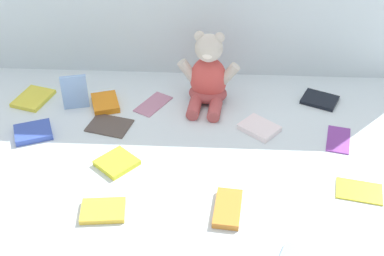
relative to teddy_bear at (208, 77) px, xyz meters
The scene contains 15 objects.
ground_plane 0.22m from the teddy_bear, 106.07° to the right, with size 3.20×3.20×0.00m, color silver.
teddy_bear is the anchor object (origin of this frame).
book_case_1 0.59m from the teddy_bear, 115.62° to the right, with size 0.08×0.11×0.01m, color yellow.
book_case_2 0.51m from the teddy_bear, 82.64° to the right, with size 0.07×0.13×0.02m, color orange.
book_case_3 0.35m from the teddy_bear, 152.50° to the right, with size 0.10×0.13×0.01m, color #4C4039.
book_case_4 0.59m from the teddy_bear, behind, with size 0.10×0.13×0.01m, color yellow.
book_case_5 0.20m from the teddy_bear, 169.97° to the right, with size 0.07×0.13×0.01m, color #B67691.
book_case_6 0.59m from the teddy_bear, 44.93° to the right, with size 0.08×0.12×0.01m, color yellow.
book_case_7 0.24m from the teddy_bear, 43.22° to the right, with size 0.09×0.11×0.02m, color white.
book_case_8 0.35m from the teddy_bear, behind, with size 0.08×0.11×0.02m, color orange.
book_case_9 0.43m from the teddy_bear, behind, with size 0.08×0.01×0.12m, color #8DB3E7.
book_case_10 0.45m from the teddy_bear, 25.71° to the right, with size 0.07×0.13×0.01m, color #7D3794.
book_case_11 0.43m from the teddy_bear, 126.22° to the right, with size 0.10×0.10×0.02m, color yellow.
book_case_12 0.57m from the teddy_bear, 158.05° to the right, with size 0.09×0.11×0.02m, color #364FAF.
book_case_13 0.38m from the teddy_bear, ahead, with size 0.09×0.11×0.01m, color black.
Camera 1 is at (0.08, -1.25, 0.97)m, focal length 48.48 mm.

